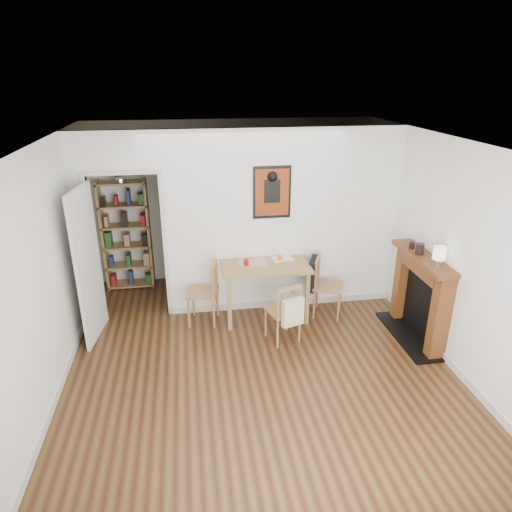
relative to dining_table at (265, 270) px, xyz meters
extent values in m
plane|color=#52381A|center=(-0.27, -1.10, -0.72)|extent=(5.20, 5.20, 0.00)
plane|color=white|center=(-0.27, 1.50, 0.58)|extent=(4.50, 0.00, 4.50)
plane|color=white|center=(-0.27, -3.70, 0.58)|extent=(4.50, 0.00, 4.50)
plane|color=white|center=(-2.52, -1.10, 0.58)|extent=(0.00, 5.20, 5.20)
plane|color=white|center=(1.98, -1.10, 0.58)|extent=(0.00, 5.20, 5.20)
plane|color=white|center=(-0.27, -1.10, 1.88)|extent=(5.20, 5.20, 0.00)
cube|color=white|center=(0.30, 0.30, 0.58)|extent=(3.35, 0.10, 2.60)
cube|color=white|center=(-2.40, 0.30, 0.58)|extent=(0.25, 0.10, 2.60)
cube|color=white|center=(-1.82, 0.30, 1.61)|extent=(0.90, 0.10, 0.55)
cube|color=silver|center=(-2.30, 0.30, 0.31)|extent=(0.06, 0.14, 2.05)
cube|color=silver|center=(-1.34, 0.30, 0.31)|extent=(0.06, 0.14, 2.05)
cube|color=silver|center=(0.30, 0.24, -0.67)|extent=(3.35, 0.02, 0.10)
cube|color=silver|center=(-2.51, -1.70, -0.67)|extent=(0.02, 4.00, 0.10)
cube|color=silver|center=(1.97, -1.70, -0.67)|extent=(0.02, 4.00, 0.10)
cube|color=silver|center=(-2.29, -0.17, 0.28)|extent=(0.15, 0.80, 2.00)
cube|color=black|center=(0.13, 0.24, 1.03)|extent=(0.52, 0.02, 0.72)
cube|color=maroon|center=(0.13, 0.22, 1.03)|extent=(0.46, 0.00, 0.64)
cube|color=olive|center=(0.00, 0.00, 0.08)|extent=(1.20, 0.76, 0.04)
cube|color=olive|center=(-0.53, -0.32, -0.33)|extent=(0.05, 0.05, 0.77)
cube|color=olive|center=(0.53, -0.32, -0.33)|extent=(0.05, 0.05, 0.77)
cube|color=olive|center=(-0.53, 0.32, -0.33)|extent=(0.05, 0.05, 0.77)
cube|color=olive|center=(0.53, 0.32, -0.33)|extent=(0.05, 0.05, 0.77)
cube|color=black|center=(0.69, -0.01, -0.10)|extent=(0.23, 0.37, 0.46)
cube|color=#BFB59F|center=(0.19, -0.86, -0.20)|extent=(0.30, 0.18, 0.36)
cube|color=olive|center=(-2.34, 1.30, 0.16)|extent=(0.04, 0.30, 1.75)
cube|color=olive|center=(-1.64, 1.30, 0.16)|extent=(0.04, 0.30, 1.75)
cube|color=olive|center=(-1.99, 1.30, -0.68)|extent=(0.74, 0.30, 0.03)
cube|color=olive|center=(-1.99, 1.30, -0.02)|extent=(0.74, 0.30, 0.03)
cube|color=olive|center=(-1.99, 1.30, 1.00)|extent=(0.74, 0.30, 0.03)
cube|color=maroon|center=(-1.99, 1.30, 0.16)|extent=(0.65, 0.24, 0.24)
cube|color=brown|center=(1.88, -1.34, -0.17)|extent=(0.20, 0.16, 1.10)
cube|color=brown|center=(1.88, -0.35, -0.17)|extent=(0.20, 0.16, 1.10)
cube|color=brown|center=(1.85, -0.85, 0.41)|extent=(0.30, 1.21, 0.06)
cube|color=brown|center=(1.88, -0.85, 0.28)|extent=(0.20, 0.85, 0.20)
cube|color=black|center=(1.94, -0.85, -0.27)|extent=(0.08, 0.81, 0.88)
cube|color=black|center=(1.82, -0.85, -0.70)|extent=(0.45, 1.25, 0.03)
cylinder|color=maroon|center=(-0.27, -0.04, 0.14)|extent=(0.07, 0.07, 0.09)
sphere|color=#F9600D|center=(0.22, 0.06, 0.14)|extent=(0.08, 0.08, 0.08)
cube|color=beige|center=(-0.16, 0.05, 0.10)|extent=(0.39, 0.30, 0.00)
cube|color=white|center=(0.27, 0.11, 0.11)|extent=(0.30, 0.24, 0.01)
cylinder|color=silver|center=(1.84, -1.18, 0.49)|extent=(0.08, 0.08, 0.09)
cylinder|color=white|center=(1.84, -1.18, 0.60)|extent=(0.15, 0.15, 0.15)
cylinder|color=black|center=(1.81, -0.80, 0.51)|extent=(0.11, 0.11, 0.13)
cylinder|color=black|center=(1.81, -0.60, 0.49)|extent=(0.07, 0.07, 0.09)
camera|label=1|loc=(-1.01, -5.69, 2.56)|focal=32.00mm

